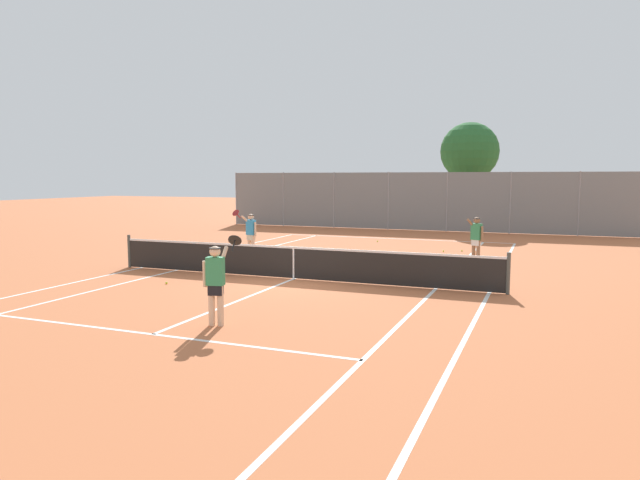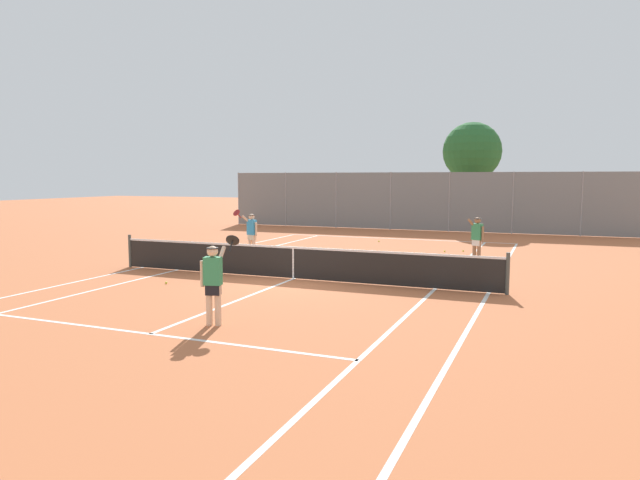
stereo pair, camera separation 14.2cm
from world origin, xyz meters
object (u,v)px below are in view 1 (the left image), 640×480
tennis_net (294,262)px  tree_behind_left (471,153)px  player_near_side (216,280)px  loose_tennis_ball_0 (377,241)px  loose_tennis_ball_2 (248,269)px  loose_tennis_ball_4 (443,251)px  loose_tennis_ball_5 (437,268)px  player_far_left (251,232)px  player_far_right (476,237)px  loose_tennis_ball_3 (166,283)px  loose_tennis_ball_1 (462,251)px

tennis_net → tree_behind_left: 19.33m
player_near_side → loose_tennis_ball_0: 15.68m
loose_tennis_ball_2 → tennis_net: bearing=-23.2°
loose_tennis_ball_4 → loose_tennis_ball_5: (0.56, -4.50, 0.00)m
tennis_net → loose_tennis_ball_2: tennis_net is taller
loose_tennis_ball_5 → tree_behind_left: bearing=93.6°
player_far_left → player_far_right: (8.03, 1.35, -0.02)m
loose_tennis_ball_0 → player_near_side: bearing=-85.7°
loose_tennis_ball_2 → loose_tennis_ball_5: same height
player_far_right → loose_tennis_ball_4: player_far_right is taller
loose_tennis_ball_4 → loose_tennis_ball_5: size_ratio=1.00×
loose_tennis_ball_0 → loose_tennis_ball_4: size_ratio=1.00×
player_near_side → loose_tennis_ball_2: player_near_side is taller
player_far_right → loose_tennis_ball_2: size_ratio=24.24×
player_far_right → loose_tennis_ball_2: (-6.56, -4.23, -0.88)m
loose_tennis_ball_2 → tree_behind_left: tree_behind_left is taller
loose_tennis_ball_3 → player_far_right: bearing=43.6°
loose_tennis_ball_0 → loose_tennis_ball_4: (3.43, -2.46, 0.00)m
loose_tennis_ball_3 → loose_tennis_ball_4: bearing=58.9°
player_far_left → loose_tennis_ball_4: player_far_left is taller
tennis_net → tree_behind_left: (2.59, 18.76, 3.85)m
player_near_side → loose_tennis_ball_5: 9.15m
player_far_right → loose_tennis_ball_0: 7.23m
loose_tennis_ball_4 → tree_behind_left: bearing=92.2°
loose_tennis_ball_0 → loose_tennis_ball_4: bearing=-35.6°
player_far_left → tree_behind_left: size_ratio=0.29×
loose_tennis_ball_1 → loose_tennis_ball_5: bearing=-91.3°
loose_tennis_ball_1 → loose_tennis_ball_2: bearing=-127.8°
loose_tennis_ball_0 → loose_tennis_ball_2: 9.52m
player_far_left → player_near_side: bearing=-65.2°
tennis_net → player_far_right: 6.85m
loose_tennis_ball_2 → loose_tennis_ball_5: size_ratio=1.00×
tree_behind_left → loose_tennis_ball_2: bearing=-104.3°
loose_tennis_ball_2 → loose_tennis_ball_4: 8.55m
player_near_side → loose_tennis_ball_0: player_near_side is taller
tree_behind_left → loose_tennis_ball_4: bearing=-87.8°
loose_tennis_ball_0 → tree_behind_left: 10.02m
player_far_left → loose_tennis_ball_0: player_far_left is taller
tennis_net → player_near_side: size_ratio=6.76×
loose_tennis_ball_3 → loose_tennis_ball_4: same height
player_near_side → loose_tennis_ball_3: player_near_side is taller
loose_tennis_ball_0 → loose_tennis_ball_2: (-1.56, -9.39, 0.00)m
tennis_net → loose_tennis_ball_1: 8.97m
loose_tennis_ball_4 → loose_tennis_ball_1: bearing=29.6°
loose_tennis_ball_0 → loose_tennis_ball_1: (4.11, -2.07, 0.00)m
tennis_net → player_far_right: (4.57, 5.08, 0.40)m
tennis_net → player_far_left: player_far_left is taller
tennis_net → loose_tennis_ball_3: 3.62m
loose_tennis_ball_1 → loose_tennis_ball_5: 4.88m
loose_tennis_ball_1 → loose_tennis_ball_2: size_ratio=1.00×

